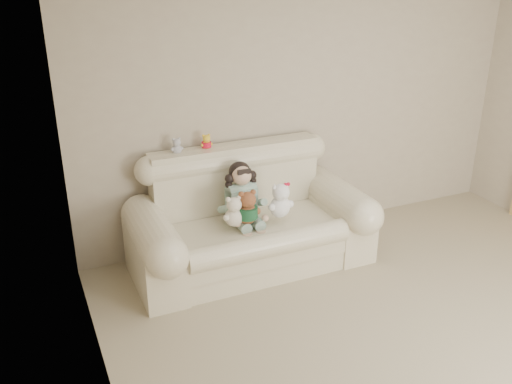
{
  "coord_description": "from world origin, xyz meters",
  "views": [
    {
      "loc": [
        -2.55,
        -2.07,
        2.59
      ],
      "look_at": [
        -0.79,
        1.9,
        0.75
      ],
      "focal_mm": 39.31,
      "sensor_mm": 36.0,
      "label": 1
    }
  ],
  "objects": [
    {
      "name": "wall_back",
      "position": [
        0.0,
        2.5,
        1.3
      ],
      "size": [
        4.5,
        0.0,
        4.5
      ],
      "primitive_type": "plane",
      "rotation": [
        1.57,
        0.0,
        0.0
      ],
      "color": "#B0A48C",
      "rests_on": "ground"
    },
    {
      "name": "brown_teddy",
      "position": [
        -0.89,
        1.85,
        0.68
      ],
      "size": [
        0.27,
        0.23,
        0.35
      ],
      "primitive_type": null,
      "rotation": [
        0.0,
        0.0,
        -0.29
      ],
      "color": "brown",
      "rests_on": "sofa"
    },
    {
      "name": "white_cat",
      "position": [
        -0.58,
        1.85,
        0.69
      ],
      "size": [
        0.25,
        0.2,
        0.37
      ],
      "primitive_type": null,
      "rotation": [
        0.0,
        0.0,
        0.08
      ],
      "color": "white",
      "rests_on": "sofa"
    },
    {
      "name": "yellow_mini_bear",
      "position": [
        -1.05,
        2.38,
        1.09
      ],
      "size": [
        0.12,
        0.11,
        0.17
      ],
      "primitive_type": null,
      "rotation": [
        0.0,
        0.0,
        -0.22
      ],
      "color": "yellow",
      "rests_on": "sofa"
    },
    {
      "name": "seated_child",
      "position": [
        -0.85,
        2.08,
        0.69
      ],
      "size": [
        0.35,
        0.42,
        0.55
      ],
      "primitive_type": null,
      "rotation": [
        0.0,
        0.0,
        0.06
      ],
      "color": "#2C6C54",
      "rests_on": "sofa"
    },
    {
      "name": "grey_mini_plush",
      "position": [
        -1.32,
        2.37,
        1.1
      ],
      "size": [
        0.13,
        0.11,
        0.17
      ],
      "primitive_type": null,
      "rotation": [
        0.0,
        0.0,
        -0.25
      ],
      "color": "#B8B8BF",
      "rests_on": "sofa"
    },
    {
      "name": "sofa",
      "position": [
        -0.79,
        2.0,
        0.52
      ],
      "size": [
        2.1,
        0.95,
        1.03
      ],
      "primitive_type": null,
      "color": "#FFF7CD",
      "rests_on": "floor"
    },
    {
      "name": "cream_teddy",
      "position": [
        -1.01,
        1.85,
        0.66
      ],
      "size": [
        0.23,
        0.2,
        0.31
      ],
      "primitive_type": null,
      "rotation": [
        0.0,
        0.0,
        -0.23
      ],
      "color": "white",
      "rests_on": "sofa"
    },
    {
      "name": "wall_left",
      "position": [
        -2.25,
        0.0,
        1.3
      ],
      "size": [
        0.0,
        5.0,
        5.0
      ],
      "primitive_type": "plane",
      "rotation": [
        1.57,
        0.0,
        1.57
      ],
      "color": "#B0A48C",
      "rests_on": "ground"
    },
    {
      "name": "floor",
      "position": [
        0.0,
        0.0,
        0.0
      ],
      "size": [
        5.0,
        5.0,
        0.0
      ],
      "primitive_type": "plane",
      "color": "gray",
      "rests_on": "ground"
    }
  ]
}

